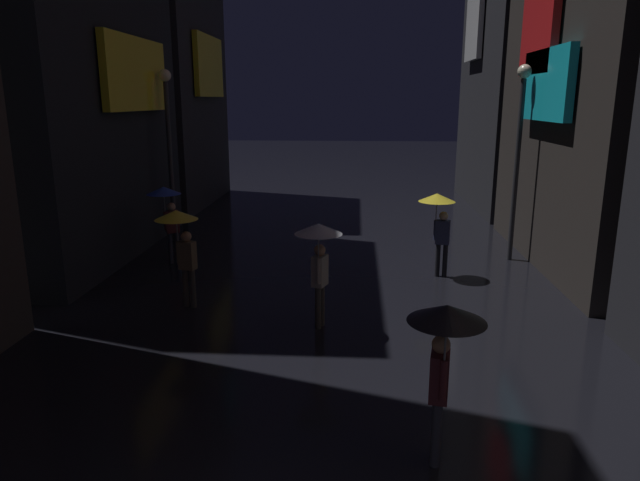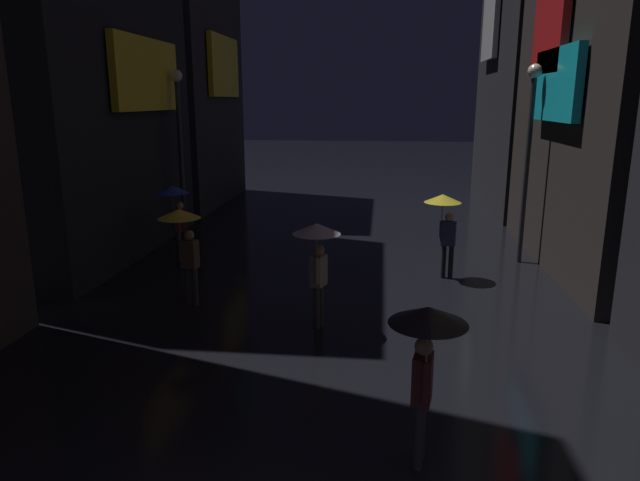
# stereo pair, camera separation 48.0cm
# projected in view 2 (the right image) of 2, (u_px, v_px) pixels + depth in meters

# --- Properties ---
(building_left_far) EXTENTS (4.25, 7.21, 13.60)m
(building_left_far) POSITION_uv_depth(u_px,v_px,m) (172.00, 38.00, 23.32)
(building_left_far) COLOR #232328
(building_left_far) RESTS_ON ground
(pedestrian_foreground_left_clear) EXTENTS (0.90, 0.90, 2.12)m
(pedestrian_foreground_left_clear) POSITION_uv_depth(u_px,v_px,m) (317.00, 246.00, 10.70)
(pedestrian_foreground_left_clear) COLOR #38332D
(pedestrian_foreground_left_clear) RESTS_ON ground
(pedestrian_near_crossing_yellow) EXTENTS (0.90, 0.90, 2.12)m
(pedestrian_near_crossing_yellow) POSITION_uv_depth(u_px,v_px,m) (445.00, 213.00, 13.88)
(pedestrian_near_crossing_yellow) COLOR black
(pedestrian_near_crossing_yellow) RESTS_ON ground
(pedestrian_midstreet_left_blue) EXTENTS (0.90, 0.90, 2.12)m
(pedestrian_midstreet_left_blue) POSITION_uv_depth(u_px,v_px,m) (175.00, 202.00, 15.30)
(pedestrian_midstreet_left_blue) COLOR #2D2D38
(pedestrian_midstreet_left_blue) RESTS_ON ground
(pedestrian_foreground_right_yellow) EXTENTS (0.90, 0.90, 2.12)m
(pedestrian_foreground_right_yellow) POSITION_uv_depth(u_px,v_px,m) (183.00, 230.00, 12.03)
(pedestrian_foreground_right_yellow) COLOR #38332D
(pedestrian_foreground_right_yellow) RESTS_ON ground
(pedestrian_midstreet_centre_black) EXTENTS (0.90, 0.90, 2.12)m
(pedestrian_midstreet_centre_black) POSITION_uv_depth(u_px,v_px,m) (426.00, 342.00, 6.47)
(pedestrian_midstreet_centre_black) COLOR #2D2D38
(pedestrian_midstreet_centre_black) RESTS_ON ground
(streetlamp_right_far) EXTENTS (0.36, 0.36, 5.23)m
(streetlamp_right_far) POSITION_uv_depth(u_px,v_px,m) (529.00, 141.00, 14.90)
(streetlamp_right_far) COLOR #2D2D33
(streetlamp_right_far) RESTS_ON ground
(streetlamp_left_far) EXTENTS (0.36, 0.36, 5.22)m
(streetlamp_left_far) POSITION_uv_depth(u_px,v_px,m) (180.00, 135.00, 17.45)
(streetlamp_left_far) COLOR #2D2D33
(streetlamp_left_far) RESTS_ON ground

